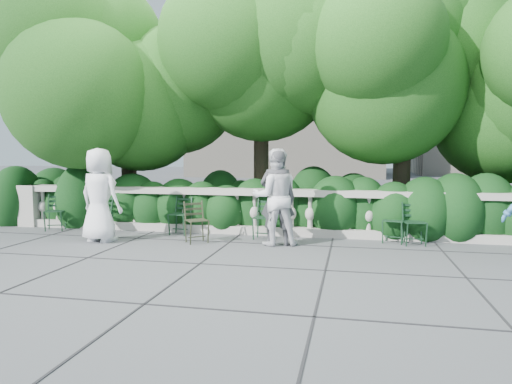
% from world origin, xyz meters
% --- Properties ---
extents(ground, '(90.00, 90.00, 0.00)m').
position_xyz_m(ground, '(0.00, 0.00, 0.00)').
color(ground, '#484A4F').
rests_on(ground, ground).
extents(balustrade, '(12.00, 0.44, 1.00)m').
position_xyz_m(balustrade, '(0.00, 1.80, 0.49)').
color(balustrade, '#9E998E').
rests_on(balustrade, ground).
extents(shrub_hedge, '(15.00, 2.60, 1.70)m').
position_xyz_m(shrub_hedge, '(0.00, 3.00, 0.00)').
color(shrub_hedge, black).
rests_on(shrub_hedge, ground).
extents(tree_canopy, '(15.04, 6.52, 6.78)m').
position_xyz_m(tree_canopy, '(0.69, 3.19, 3.96)').
color(tree_canopy, '#3F3023').
rests_on(tree_canopy, ground).
extents(chair_a, '(0.57, 0.60, 0.84)m').
position_xyz_m(chair_a, '(-3.64, 1.11, 0.00)').
color(chair_a, black).
rests_on(chair_a, ground).
extents(chair_b, '(0.58, 0.60, 0.84)m').
position_xyz_m(chair_b, '(-4.74, 1.19, 0.00)').
color(chair_b, black).
rests_on(chair_b, ground).
extents(chair_c, '(0.49, 0.52, 0.84)m').
position_xyz_m(chair_c, '(-1.80, 1.27, 0.00)').
color(chair_c, black).
rests_on(chair_c, ground).
extents(chair_d, '(0.48, 0.52, 0.84)m').
position_xyz_m(chair_d, '(0.09, 1.14, 0.00)').
color(chair_d, black).
rests_on(chair_d, ground).
extents(chair_e, '(0.56, 0.59, 0.84)m').
position_xyz_m(chair_e, '(2.66, 1.29, 0.00)').
color(chair_e, black).
rests_on(chair_e, ground).
extents(chair_f, '(0.50, 0.54, 0.84)m').
position_xyz_m(chair_f, '(3.08, 1.14, 0.00)').
color(chair_f, black).
rests_on(chair_f, ground).
extents(chair_weathered, '(0.64, 0.65, 0.84)m').
position_xyz_m(chair_weathered, '(-1.03, 0.51, 0.00)').
color(chair_weathered, black).
rests_on(chair_weathered, ground).
extents(person_businessman, '(1.02, 0.78, 1.87)m').
position_xyz_m(person_businessman, '(-3.06, 0.35, 0.94)').
color(person_businessman, white).
rests_on(person_businessman, ground).
extents(person_woman_grey, '(0.68, 0.45, 1.84)m').
position_xyz_m(person_woman_grey, '(0.47, 0.75, 0.92)').
color(person_woman_grey, '#3A3B3F').
rests_on(person_woman_grey, ground).
extents(person_casual_man, '(1.06, 0.93, 1.86)m').
position_xyz_m(person_casual_man, '(0.43, 0.76, 0.93)').
color(person_casual_man, white).
rests_on(person_casual_man, ground).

